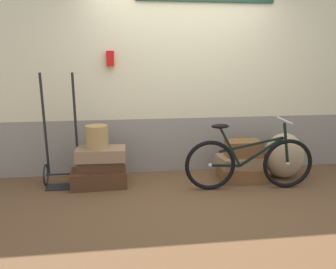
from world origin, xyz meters
name	(u,v)px	position (x,y,z in m)	size (l,w,h in m)	color
ground	(191,191)	(0.00, 0.00, -0.03)	(8.78, 5.20, 0.06)	brown
station_building	(181,78)	(0.01, 0.85, 1.33)	(6.78, 0.74, 2.64)	gray
suitcase_0	(99,178)	(-1.14, 0.26, 0.10)	(0.69, 0.40, 0.21)	#4C2D19
suitcase_1	(101,164)	(-1.11, 0.29, 0.28)	(0.59, 0.34, 0.13)	#4C2D19
suitcase_2	(101,154)	(-1.11, 0.28, 0.42)	(0.62, 0.36, 0.15)	#937051
suitcase_3	(242,173)	(0.75, 0.26, 0.09)	(0.60, 0.45, 0.18)	brown
suitcase_4	(239,161)	(0.71, 0.30, 0.25)	(0.55, 0.40, 0.14)	#937051
suitcase_5	(244,148)	(0.77, 0.29, 0.42)	(0.46, 0.30, 0.21)	brown
wicker_basket	(97,137)	(-1.15, 0.29, 0.64)	(0.28, 0.28, 0.29)	#A8844C
luggage_trolley	(62,160)	(-1.60, 0.36, 0.34)	(0.46, 0.36, 1.44)	black
burlap_sack	(284,156)	(1.33, 0.26, 0.31)	(0.54, 0.46, 0.62)	tan
bicycle	(249,162)	(0.71, -0.08, 0.34)	(1.61, 0.46, 0.88)	black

